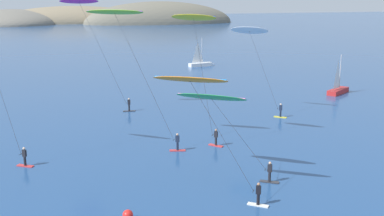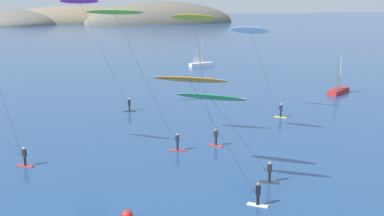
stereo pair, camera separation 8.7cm
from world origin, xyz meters
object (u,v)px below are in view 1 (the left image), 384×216
(kitesurfer_magenta, at_px, (85,13))
(kitesurfer_green, at_px, (215,102))
(kitesurfer_lime, at_px, (120,24))
(marker_buoy, at_px, (128,215))
(sailboat_far, at_px, (202,63))
(kitesurfer_yellow, at_px, (196,29))
(kitesurfer_orange, at_px, (196,91))
(sailboat_near, at_px, (339,89))
(kitesurfer_white, at_px, (252,37))

(kitesurfer_magenta, distance_m, kitesurfer_green, 26.51)
(kitesurfer_lime, xyz_separation_m, marker_buoy, (-2.00, -15.46, -11.35))
(sailboat_far, bearing_deg, kitesurfer_yellow, -107.85)
(kitesurfer_magenta, bearing_deg, marker_buoy, -89.66)
(kitesurfer_yellow, xyz_separation_m, kitesurfer_green, (-0.92, -8.54, -5.13))
(kitesurfer_orange, relative_size, kitesurfer_green, 1.21)
(sailboat_far, height_order, kitesurfer_magenta, kitesurfer_magenta)
(kitesurfer_orange, height_order, kitesurfer_yellow, kitesurfer_yellow)
(kitesurfer_yellow, bearing_deg, sailboat_near, 32.57)
(sailboat_far, xyz_separation_m, kitesurfer_green, (-16.53, -57.03, 5.46))
(kitesurfer_lime, xyz_separation_m, kitesurfer_green, (5.99, -9.44, -5.60))
(kitesurfer_lime, height_order, kitesurfer_magenta, kitesurfer_magenta)
(kitesurfer_green, bearing_deg, kitesurfer_white, 59.26)
(kitesurfer_yellow, xyz_separation_m, marker_buoy, (-8.91, -14.56, -10.88))
(sailboat_far, relative_size, marker_buoy, 8.53)
(kitesurfer_lime, relative_size, kitesurfer_green, 1.75)
(sailboat_far, distance_m, kitesurfer_green, 59.62)
(kitesurfer_magenta, xyz_separation_m, marker_buoy, (0.18, -30.50, -11.80))
(kitesurfer_magenta, distance_m, kitesurfer_yellow, 18.37)
(kitesurfer_white, bearing_deg, kitesurfer_yellow, -136.25)
(sailboat_near, relative_size, kitesurfer_green, 0.76)
(kitesurfer_yellow, relative_size, marker_buoy, 18.11)
(kitesurfer_lime, distance_m, marker_buoy, 19.28)
(sailboat_near, bearing_deg, sailboat_far, 110.57)
(sailboat_near, height_order, marker_buoy, sailboat_near)
(kitesurfer_lime, bearing_deg, kitesurfer_orange, -76.15)
(kitesurfer_lime, height_order, kitesurfer_orange, kitesurfer_lime)
(sailboat_near, bearing_deg, kitesurfer_magenta, -177.67)
(sailboat_near, relative_size, marker_buoy, 8.14)
(kitesurfer_orange, height_order, marker_buoy, kitesurfer_orange)
(kitesurfer_white, xyz_separation_m, kitesurfer_green, (-10.57, -17.78, -3.29))
(kitesurfer_white, height_order, kitesurfer_yellow, kitesurfer_yellow)
(kitesurfer_white, xyz_separation_m, kitesurfer_orange, (-13.27, -21.73, -1.44))
(sailboat_far, height_order, kitesurfer_green, kitesurfer_green)
(kitesurfer_white, bearing_deg, marker_buoy, -127.95)
(marker_buoy, bearing_deg, sailboat_near, 41.48)
(kitesurfer_green, bearing_deg, sailboat_near, 42.64)
(kitesurfer_white, xyz_separation_m, marker_buoy, (-18.57, -23.81, -9.04))
(kitesurfer_magenta, relative_size, marker_buoy, 19.84)
(kitesurfer_lime, bearing_deg, kitesurfer_yellow, -7.41)
(kitesurfer_lime, distance_m, kitesurfer_yellow, 6.98)
(sailboat_far, bearing_deg, kitesurfer_white, -98.63)
(sailboat_far, height_order, kitesurfer_lime, kitesurfer_lime)
(kitesurfer_green, relative_size, marker_buoy, 10.68)
(sailboat_near, height_order, kitesurfer_orange, kitesurfer_orange)
(kitesurfer_lime, xyz_separation_m, kitesurfer_orange, (3.30, -13.38, -3.75))
(sailboat_near, distance_m, kitesurfer_green, 38.71)
(kitesurfer_white, distance_m, kitesurfer_yellow, 13.50)
(kitesurfer_white, height_order, kitesurfer_orange, kitesurfer_white)
(sailboat_far, bearing_deg, marker_buoy, -111.25)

